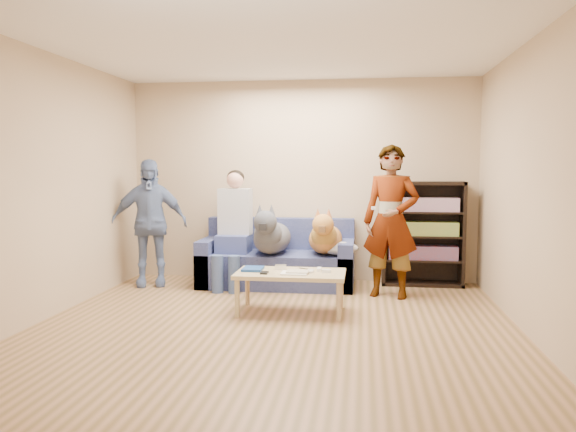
# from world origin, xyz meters

# --- Properties ---
(ground) EXTENTS (5.00, 5.00, 0.00)m
(ground) POSITION_xyz_m (0.00, 0.00, 0.00)
(ground) COLOR brown
(ground) RESTS_ON ground
(ceiling) EXTENTS (5.00, 5.00, 0.00)m
(ceiling) POSITION_xyz_m (0.00, 0.00, 2.60)
(ceiling) COLOR white
(ceiling) RESTS_ON ground
(wall_back) EXTENTS (4.50, 0.00, 4.50)m
(wall_back) POSITION_xyz_m (0.00, 2.50, 1.30)
(wall_back) COLOR tan
(wall_back) RESTS_ON ground
(wall_front) EXTENTS (4.50, 0.00, 4.50)m
(wall_front) POSITION_xyz_m (0.00, -2.50, 1.30)
(wall_front) COLOR tan
(wall_front) RESTS_ON ground
(wall_left) EXTENTS (0.00, 5.00, 5.00)m
(wall_left) POSITION_xyz_m (-2.25, 0.00, 1.30)
(wall_left) COLOR tan
(wall_left) RESTS_ON ground
(wall_right) EXTENTS (0.00, 5.00, 5.00)m
(wall_right) POSITION_xyz_m (2.25, 0.00, 1.30)
(wall_right) COLOR tan
(wall_right) RESTS_ON ground
(blanket) EXTENTS (0.45, 0.38, 0.16)m
(blanket) POSITION_xyz_m (0.53, 1.88, 0.51)
(blanket) COLOR silver
(blanket) RESTS_ON sofa
(person_standing_right) EXTENTS (0.72, 0.56, 1.73)m
(person_standing_right) POSITION_xyz_m (1.12, 1.61, 0.87)
(person_standing_right) COLOR gray
(person_standing_right) RESTS_ON ground
(person_standing_left) EXTENTS (1.00, 0.64, 1.58)m
(person_standing_left) POSITION_xyz_m (-1.83, 1.85, 0.79)
(person_standing_left) COLOR #6D7FAF
(person_standing_left) RESTS_ON ground
(held_controller) EXTENTS (0.05, 0.12, 0.03)m
(held_controller) POSITION_xyz_m (0.92, 1.41, 1.03)
(held_controller) COLOR silver
(held_controller) RESTS_ON person_standing_right
(notebook_blue) EXTENTS (0.20, 0.26, 0.03)m
(notebook_blue) POSITION_xyz_m (-0.31, 0.81, 0.43)
(notebook_blue) COLOR navy
(notebook_blue) RESTS_ON coffee_table
(papers) EXTENTS (0.26, 0.20, 0.02)m
(papers) POSITION_xyz_m (0.14, 0.66, 0.43)
(papers) COLOR white
(papers) RESTS_ON coffee_table
(magazine) EXTENTS (0.22, 0.17, 0.01)m
(magazine) POSITION_xyz_m (0.17, 0.68, 0.44)
(magazine) COLOR #BDB297
(magazine) RESTS_ON coffee_table
(camera_silver) EXTENTS (0.11, 0.06, 0.05)m
(camera_silver) POSITION_xyz_m (-0.03, 0.88, 0.45)
(camera_silver) COLOR silver
(camera_silver) RESTS_ON coffee_table
(controller_a) EXTENTS (0.04, 0.13, 0.03)m
(controller_a) POSITION_xyz_m (0.37, 0.86, 0.43)
(controller_a) COLOR white
(controller_a) RESTS_ON coffee_table
(controller_b) EXTENTS (0.09, 0.06, 0.03)m
(controller_b) POSITION_xyz_m (0.45, 0.78, 0.43)
(controller_b) COLOR white
(controller_b) RESTS_ON coffee_table
(headphone_cup_a) EXTENTS (0.07, 0.07, 0.02)m
(headphone_cup_a) POSITION_xyz_m (0.29, 0.74, 0.43)
(headphone_cup_a) COLOR white
(headphone_cup_a) RESTS_ON coffee_table
(headphone_cup_b) EXTENTS (0.07, 0.07, 0.02)m
(headphone_cup_b) POSITION_xyz_m (0.29, 0.82, 0.43)
(headphone_cup_b) COLOR silver
(headphone_cup_b) RESTS_ON coffee_table
(pen_orange) EXTENTS (0.13, 0.06, 0.01)m
(pen_orange) POSITION_xyz_m (0.07, 0.60, 0.42)
(pen_orange) COLOR orange
(pen_orange) RESTS_ON coffee_table
(pen_black) EXTENTS (0.13, 0.08, 0.01)m
(pen_black) POSITION_xyz_m (0.21, 0.94, 0.42)
(pen_black) COLOR black
(pen_black) RESTS_ON coffee_table
(wallet) EXTENTS (0.07, 0.12, 0.02)m
(wallet) POSITION_xyz_m (-0.16, 0.64, 0.43)
(wallet) COLOR black
(wallet) RESTS_ON coffee_table
(sofa) EXTENTS (1.90, 0.85, 0.82)m
(sofa) POSITION_xyz_m (-0.25, 2.10, 0.28)
(sofa) COLOR #515B93
(sofa) RESTS_ON ground
(person_seated) EXTENTS (0.40, 0.73, 1.47)m
(person_seated) POSITION_xyz_m (-0.79, 1.97, 0.77)
(person_seated) COLOR #39427E
(person_seated) RESTS_ON sofa
(dog_gray) EXTENTS (0.44, 1.26, 0.64)m
(dog_gray) POSITION_xyz_m (-0.29, 1.84, 0.65)
(dog_gray) COLOR #53555F
(dog_gray) RESTS_ON sofa
(dog_tan) EXTENTS (0.41, 1.16, 0.59)m
(dog_tan) POSITION_xyz_m (0.35, 1.95, 0.63)
(dog_tan) COLOR #C7703C
(dog_tan) RESTS_ON sofa
(coffee_table) EXTENTS (1.10, 0.60, 0.42)m
(coffee_table) POSITION_xyz_m (0.09, 0.76, 0.37)
(coffee_table) COLOR #DAC086
(coffee_table) RESTS_ON ground
(bookshelf) EXTENTS (1.00, 0.34, 1.30)m
(bookshelf) POSITION_xyz_m (1.55, 2.33, 0.68)
(bookshelf) COLOR black
(bookshelf) RESTS_ON ground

